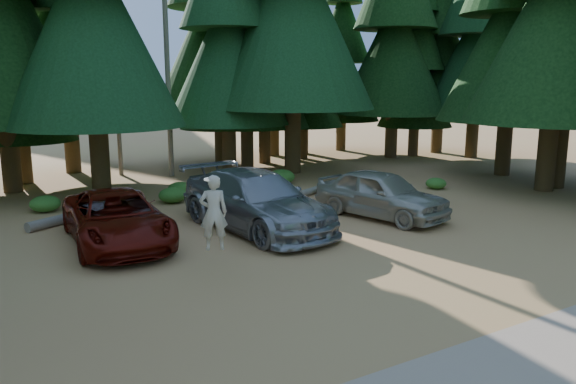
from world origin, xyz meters
name	(u,v)px	position (x,y,z in m)	size (l,w,h in m)	color
ground	(335,263)	(0.00, 0.00, 0.00)	(160.00, 160.00, 0.00)	#B37B4C
forest_belt_north	(152,176)	(0.00, 15.00, 0.00)	(36.00, 7.00, 22.00)	black
forest_belt_east	(564,181)	(15.50, 4.00, 0.00)	(6.00, 22.00, 22.00)	black
snag_front	(166,46)	(0.80, 14.50, 6.00)	(0.24, 0.24, 12.00)	#6A6054
snag_back	(115,69)	(-1.20, 16.00, 5.00)	(0.20, 0.20, 10.00)	#6A6054
red_pickup	(117,218)	(-4.27, 4.48, 0.73)	(2.43, 5.28, 1.47)	#5E0F08
silver_minivan_center	(256,201)	(-0.19, 3.90, 0.89)	(2.48, 6.11, 1.77)	#94969B
silver_minivan_right	(381,194)	(4.07, 3.10, 0.80)	(1.88, 4.67, 1.59)	#B3AE9F
frisbee_player	(214,212)	(-2.99, 0.65, 1.54)	(0.75, 0.61, 1.76)	beige
log_left	(88,213)	(-4.36, 8.05, 0.16)	(0.32, 0.32, 4.50)	#6A6054
log_mid	(251,190)	(2.16, 8.86, 0.14)	(0.29, 0.29, 3.49)	#6A6054
log_right	(329,186)	(5.38, 8.00, 0.14)	(0.28, 0.28, 4.37)	#6A6054
shrub_far_left	(45,204)	(-5.46, 9.68, 0.28)	(1.03, 1.03, 0.57)	#30601D
shrub_left	(134,208)	(-2.98, 7.48, 0.26)	(0.94, 0.94, 0.52)	#30601D
shrub_center_left	(173,195)	(-1.15, 8.81, 0.28)	(1.03, 1.03, 0.57)	#30601D
shrub_center_right	(180,189)	(-0.43, 10.00, 0.26)	(0.96, 0.96, 0.53)	#30601D
shrub_right	(329,189)	(4.61, 6.87, 0.25)	(0.93, 0.93, 0.51)	#30601D
shrub_far_right	(282,177)	(4.24, 10.00, 0.32)	(1.17, 1.17, 0.64)	#30601D
shrub_edge_east	(436,183)	(9.26, 5.71, 0.23)	(0.85, 0.85, 0.47)	#30601D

